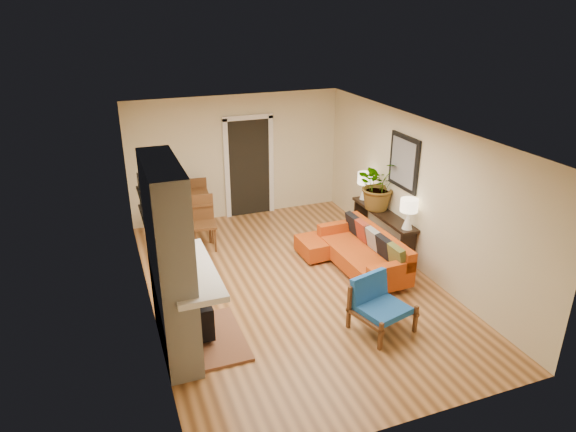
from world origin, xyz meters
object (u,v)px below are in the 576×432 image
at_px(lamp_far, 365,183).
at_px(ottoman, 318,246).
at_px(blue_chair, 378,301).
at_px(houseplant, 379,184).
at_px(lamp_near, 409,210).
at_px(console_table, 383,220).
at_px(dining_table, 194,203).
at_px(sofa, 366,252).

bearing_deg(lamp_far, ottoman, -153.03).
xyz_separation_m(ottoman, blue_chair, (-0.12, -2.32, 0.21)).
bearing_deg(ottoman, houseplant, 4.75).
distance_m(ottoman, lamp_near, 1.76).
xyz_separation_m(lamp_near, houseplant, (-0.01, 1.00, 0.14)).
bearing_deg(lamp_near, houseplant, 90.57).
bearing_deg(blue_chair, console_table, 58.12).
xyz_separation_m(dining_table, houseplant, (3.14, -1.63, 0.54)).
bearing_deg(dining_table, sofa, -45.36).
height_order(console_table, houseplant, houseplant).
bearing_deg(ottoman, lamp_far, 26.97).
xyz_separation_m(sofa, lamp_near, (0.69, -0.13, 0.73)).
xyz_separation_m(sofa, lamp_far, (0.69, 1.40, 0.73)).
relative_size(ottoman, blue_chair, 0.79).
height_order(dining_table, console_table, dining_table).
distance_m(sofa, lamp_far, 1.72).
bearing_deg(lamp_far, houseplant, -91.07).
xyz_separation_m(blue_chair, houseplant, (1.36, 2.43, 0.79)).
height_order(lamp_near, houseplant, houseplant).
distance_m(ottoman, dining_table, 2.62).
distance_m(sofa, houseplant, 1.40).
distance_m(blue_chair, houseplant, 2.89).
xyz_separation_m(ottoman, console_table, (1.25, -0.12, 0.38)).
xyz_separation_m(blue_chair, dining_table, (-1.78, 4.06, 0.25)).
height_order(sofa, ottoman, sofa).
relative_size(sofa, dining_table, 1.02).
bearing_deg(lamp_near, sofa, 169.14).
xyz_separation_m(blue_chair, lamp_near, (1.37, 1.43, 0.65)).
height_order(lamp_near, lamp_far, same).
xyz_separation_m(ottoman, lamp_far, (1.25, 0.64, 0.86)).
bearing_deg(console_table, blue_chair, -121.88).
height_order(sofa, dining_table, dining_table).
bearing_deg(blue_chair, dining_table, 113.73).
xyz_separation_m(sofa, dining_table, (-2.47, 2.50, 0.33)).
relative_size(dining_table, lamp_far, 3.53).
xyz_separation_m(console_table, lamp_far, (0.00, 0.76, 0.49)).
distance_m(sofa, console_table, 0.97).
relative_size(blue_chair, houseplant, 0.93).
xyz_separation_m(dining_table, lamp_near, (3.15, -2.63, 0.40)).
distance_m(ottoman, blue_chair, 2.34).
bearing_deg(console_table, ottoman, 174.40).
height_order(ottoman, console_table, console_table).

